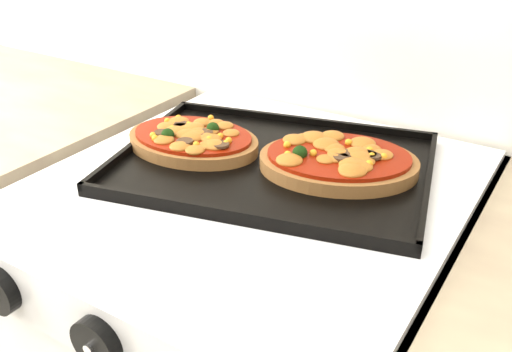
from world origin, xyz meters
The scene contains 5 objects.
control_panel centered at (0.05, 1.39, 0.85)m, with size 0.60×0.02×0.09m, color silver.
knob_center centered at (0.05, 1.37, 0.85)m, with size 0.06×0.06×0.02m, color black.
baking_tray centered at (0.05, 1.74, 0.92)m, with size 0.46×0.34×0.02m, color black.
pizza_left centered at (-0.09, 1.72, 0.94)m, with size 0.22×0.16×0.03m, color #915D32, non-canonical shape.
pizza_right centered at (0.14, 1.77, 0.94)m, with size 0.23×0.17×0.03m, color #915D32, non-canonical shape.
Camera 1 is at (0.44, 1.07, 1.31)m, focal length 40.00 mm.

